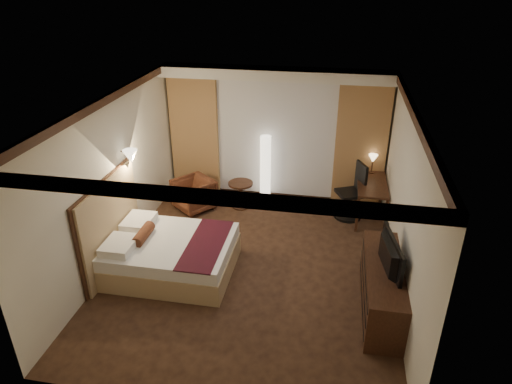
% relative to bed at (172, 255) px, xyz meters
% --- Properties ---
extents(floor, '(4.50, 5.50, 0.01)m').
position_rel_bed_xyz_m(floor, '(1.23, 0.36, -0.28)').
color(floor, black).
rests_on(floor, ground).
extents(ceiling, '(4.50, 5.50, 0.01)m').
position_rel_bed_xyz_m(ceiling, '(1.23, 0.36, 2.42)').
color(ceiling, white).
rests_on(ceiling, back_wall).
extents(back_wall, '(4.50, 0.02, 2.70)m').
position_rel_bed_xyz_m(back_wall, '(1.23, 3.11, 1.07)').
color(back_wall, silver).
rests_on(back_wall, floor).
extents(left_wall, '(0.02, 5.50, 2.70)m').
position_rel_bed_xyz_m(left_wall, '(-1.02, 0.36, 1.07)').
color(left_wall, silver).
rests_on(left_wall, floor).
extents(right_wall, '(0.02, 5.50, 2.70)m').
position_rel_bed_xyz_m(right_wall, '(3.48, 0.36, 1.07)').
color(right_wall, silver).
rests_on(right_wall, floor).
extents(crown_molding, '(4.50, 5.50, 0.12)m').
position_rel_bed_xyz_m(crown_molding, '(1.23, 0.36, 2.36)').
color(crown_molding, black).
rests_on(crown_molding, ceiling).
extents(soffit, '(4.50, 0.50, 0.20)m').
position_rel_bed_xyz_m(soffit, '(1.23, 2.86, 2.32)').
color(soffit, white).
rests_on(soffit, ceiling).
extents(curtain_sheer, '(2.48, 0.04, 2.45)m').
position_rel_bed_xyz_m(curtain_sheer, '(1.23, 3.03, 0.97)').
color(curtain_sheer, silver).
rests_on(curtain_sheer, back_wall).
extents(curtain_left_drape, '(1.00, 0.14, 2.45)m').
position_rel_bed_xyz_m(curtain_left_drape, '(-0.47, 2.97, 0.97)').
color(curtain_left_drape, '#B07E50').
rests_on(curtain_left_drape, back_wall).
extents(curtain_right_drape, '(1.00, 0.14, 2.45)m').
position_rel_bed_xyz_m(curtain_right_drape, '(2.93, 2.97, 0.97)').
color(curtain_right_drape, '#B07E50').
rests_on(curtain_right_drape, back_wall).
extents(wall_sconce, '(0.24, 0.24, 0.24)m').
position_rel_bed_xyz_m(wall_sconce, '(-0.86, 0.75, 1.34)').
color(wall_sconce, white).
rests_on(wall_sconce, left_wall).
extents(bed, '(1.92, 1.50, 0.56)m').
position_rel_bed_xyz_m(bed, '(0.00, 0.00, 0.00)').
color(bed, white).
rests_on(bed, floor).
extents(headboard, '(0.12, 1.80, 1.50)m').
position_rel_bed_xyz_m(headboard, '(-0.97, -0.00, 0.47)').
color(headboard, tan).
rests_on(headboard, floor).
extents(armchair, '(0.95, 0.94, 0.71)m').
position_rel_bed_xyz_m(armchair, '(-0.27, 2.06, 0.08)').
color(armchair, '#462515').
rests_on(armchair, floor).
extents(side_table, '(0.50, 0.50, 0.55)m').
position_rel_bed_xyz_m(side_table, '(0.63, 2.31, -0.01)').
color(side_table, black).
rests_on(side_table, floor).
extents(floor_lamp, '(0.29, 0.29, 1.40)m').
position_rel_bed_xyz_m(floor_lamp, '(1.06, 2.78, 0.42)').
color(floor_lamp, white).
rests_on(floor_lamp, floor).
extents(desk, '(0.55, 1.24, 0.75)m').
position_rel_bed_xyz_m(desk, '(3.18, 2.33, 0.09)').
color(desk, black).
rests_on(desk, floor).
extents(desk_lamp, '(0.18, 0.18, 0.34)m').
position_rel_bed_xyz_m(desk_lamp, '(3.18, 2.80, 0.64)').
color(desk_lamp, '#FFD899').
rests_on(desk_lamp, desk).
extents(office_chair, '(0.71, 0.71, 1.11)m').
position_rel_bed_xyz_m(office_chair, '(2.77, 2.28, 0.28)').
color(office_chair, black).
rests_on(office_chair, floor).
extents(dresser, '(0.50, 1.87, 0.73)m').
position_rel_bed_xyz_m(dresser, '(3.23, -0.33, 0.08)').
color(dresser, black).
rests_on(dresser, floor).
extents(television, '(0.72, 1.07, 0.13)m').
position_rel_bed_xyz_m(television, '(3.20, -0.33, 0.73)').
color(television, black).
rests_on(television, dresser).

